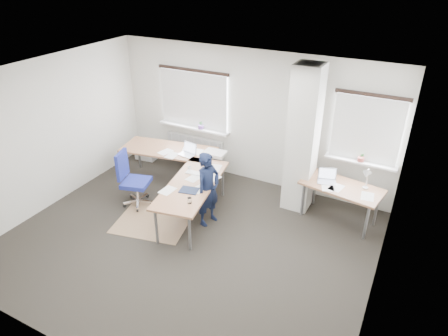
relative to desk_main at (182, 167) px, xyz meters
The scene contains 8 objects.
ground 1.60m from the desk_main, 54.59° to the right, with size 6.00×6.00×0.00m, color black.
room_shell 1.63m from the desk_main, 35.33° to the right, with size 6.04×5.04×2.82m.
floor_mat 1.20m from the desk_main, 92.29° to the right, with size 1.31×1.11×0.01m, color #927150.
white_crate 2.10m from the desk_main, 148.08° to the left, with size 0.48×0.34×0.29m, color white.
desk_main is the anchor object (origin of this frame).
desk_side 3.03m from the desk_main, 11.84° to the left, with size 1.50×0.93×1.22m.
task_chair 1.02m from the desk_main, 135.92° to the right, with size 0.63×0.61×1.12m.
person 1.02m from the desk_main, 30.48° to the right, with size 0.51×0.33×1.40m, color black.
Camera 1 is at (3.07, -4.57, 4.36)m, focal length 32.00 mm.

